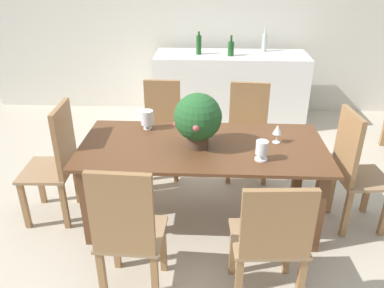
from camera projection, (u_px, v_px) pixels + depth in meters
The scene contains 17 objects.
ground_plane at pixel (202, 206), 3.60m from camera, with size 7.04×7.04×0.00m, color #BCB29E.
back_wall at pixel (208, 20), 5.35m from camera, with size 6.40×0.10×2.60m, color beige.
dining_table at pixel (202, 157), 3.17m from camera, with size 1.99×0.92×0.74m.
chair_foot_end at pixel (354, 167), 3.13m from camera, with size 0.44×0.44×1.04m.
chair_far_right at pixel (248, 125), 3.99m from camera, with size 0.47×0.49×0.95m.
chair_near_left at pixel (127, 230), 2.41m from camera, with size 0.44×0.42×1.04m.
chair_near_right at pixel (272, 238), 2.39m from camera, with size 0.50×0.43×0.95m.
chair_head_end at pixel (57, 158), 3.25m from camera, with size 0.43×0.47×1.05m.
chair_far_left at pixel (162, 123), 4.02m from camera, with size 0.41×0.44×0.97m.
flower_centerpiece at pixel (198, 119), 2.98m from camera, with size 0.38×0.39×0.44m.
crystal_vase_left at pixel (262, 149), 2.85m from camera, with size 0.10×0.10×0.15m.
crystal_vase_center_near at pixel (147, 118), 3.36m from camera, with size 0.11×0.11×0.17m.
wine_glass at pixel (277, 130), 3.10m from camera, with size 0.07×0.07×0.16m.
kitchen_counter at pixel (230, 89), 5.21m from camera, with size 1.99×0.66×0.95m, color silver.
wine_bottle_green at pixel (264, 42), 5.09m from camera, with size 0.07×0.07×0.32m.
wine_bottle_clear at pixel (231, 48), 4.88m from camera, with size 0.08×0.08×0.26m.
wine_bottle_dark at pixel (199, 45), 4.94m from camera, with size 0.07×0.07×0.29m.
Camera 1 is at (0.05, -2.97, 2.13)m, focal length 35.96 mm.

